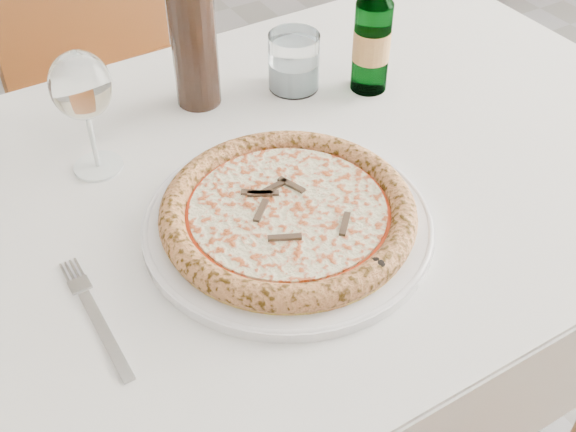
# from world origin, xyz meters

# --- Properties ---
(dining_table) EXTENTS (1.35, 0.80, 0.76)m
(dining_table) POSITION_xyz_m (-0.07, 0.30, 0.66)
(dining_table) COLOR brown
(dining_table) RESTS_ON floor
(chair_far) EXTENTS (0.46, 0.46, 0.93)m
(chair_far) POSITION_xyz_m (-0.01, 1.10, 0.53)
(chair_far) COLOR brown
(chair_far) RESTS_ON floor
(plate) EXTENTS (0.37, 0.37, 0.02)m
(plate) POSITION_xyz_m (-0.07, 0.20, 0.76)
(plate) COLOR white
(plate) RESTS_ON dining_table
(pizza) EXTENTS (0.32, 0.32, 0.03)m
(pizza) POSITION_xyz_m (-0.07, 0.20, 0.78)
(pizza) COLOR #DFBF4A
(pizza) RESTS_ON plate
(fork) EXTENTS (0.02, 0.20, 0.00)m
(fork) POSITION_xyz_m (-0.32, 0.18, 0.76)
(fork) COLOR #A0A0A0
(fork) RESTS_ON dining_table
(wine_glass) EXTENTS (0.08, 0.08, 0.18)m
(wine_glass) POSITION_xyz_m (-0.23, 0.44, 0.88)
(wine_glass) COLOR white
(wine_glass) RESTS_ON dining_table
(tumbler) EXTENTS (0.08, 0.08, 0.09)m
(tumbler) POSITION_xyz_m (0.11, 0.48, 0.79)
(tumbler) COLOR white
(tumbler) RESTS_ON dining_table
(beer_bottle) EXTENTS (0.06, 0.06, 0.22)m
(beer_bottle) POSITION_xyz_m (0.21, 0.41, 0.85)
(beer_bottle) COLOR #20622E
(beer_bottle) RESTS_ON dining_table
(wine_bottle) EXTENTS (0.07, 0.07, 0.28)m
(wine_bottle) POSITION_xyz_m (-0.03, 0.52, 0.87)
(wine_bottle) COLOR black
(wine_bottle) RESTS_ON dining_table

